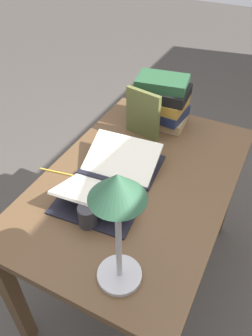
# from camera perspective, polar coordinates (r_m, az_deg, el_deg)

# --- Properties ---
(ground_plane) EXTENTS (12.00, 12.00, 0.00)m
(ground_plane) POSITION_cam_1_polar(r_m,az_deg,el_deg) (2.02, 1.63, -18.13)
(ground_plane) COLOR #47423D
(reading_desk) EXTENTS (1.19, 0.77, 0.78)m
(reading_desk) POSITION_cam_1_polar(r_m,az_deg,el_deg) (1.49, 2.11, -4.95)
(reading_desk) COLOR brown
(reading_desk) RESTS_ON ground_plane
(open_book) EXTENTS (0.53, 0.37, 0.10)m
(open_book) POSITION_cam_1_polar(r_m,az_deg,el_deg) (1.37, -2.64, -1.77)
(open_book) COLOR black
(open_book) RESTS_ON reading_desk
(book_stack_tall) EXTENTS (0.21, 0.28, 0.25)m
(book_stack_tall) POSITION_cam_1_polar(r_m,az_deg,el_deg) (1.70, 6.09, 11.49)
(book_stack_tall) COLOR tan
(book_stack_tall) RESTS_ON reading_desk
(book_standing_upright) EXTENTS (0.05, 0.18, 0.24)m
(book_standing_upright) POSITION_cam_1_polar(r_m,az_deg,el_deg) (1.60, 2.94, 9.33)
(book_standing_upright) COLOR brown
(book_standing_upright) RESTS_ON reading_desk
(reading_lamp) EXTENTS (0.15, 0.15, 0.44)m
(reading_lamp) POSITION_cam_1_polar(r_m,az_deg,el_deg) (0.84, -1.44, -6.51)
(reading_lamp) COLOR #ADADB2
(reading_lamp) RESTS_ON reading_desk
(coffee_mug) EXTENTS (0.07, 0.09, 0.09)m
(coffee_mug) POSITION_cam_1_polar(r_m,az_deg,el_deg) (1.22, -6.70, -8.21)
(coffee_mug) COLOR #28282D
(coffee_mug) RESTS_ON reading_desk
(pencil) EXTENTS (0.03, 0.17, 0.01)m
(pencil) POSITION_cam_1_polar(r_m,az_deg,el_deg) (1.47, -11.92, -0.69)
(pencil) COLOR gold
(pencil) RESTS_ON reading_desk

